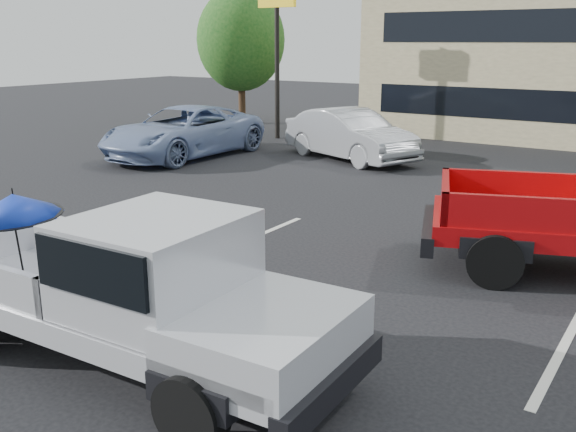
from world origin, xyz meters
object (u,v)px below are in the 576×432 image
(tree_left, at_px, (241,40))
(silver_pickup, at_px, (143,284))
(motel_sign, at_px, (277,14))
(blue_suv, at_px, (183,132))
(silver_sedan, at_px, (350,135))

(tree_left, xyz_separation_m, silver_pickup, (13.00, -19.00, -2.68))
(motel_sign, relative_size, blue_suv, 1.02)
(blue_suv, bearing_deg, silver_pickup, -48.74)
(silver_sedan, bearing_deg, blue_suv, 139.13)
(silver_pickup, relative_size, blue_suv, 0.97)
(silver_sedan, relative_size, blue_suv, 0.83)
(motel_sign, bearing_deg, blue_suv, -92.98)
(silver_pickup, height_order, silver_sedan, silver_pickup)
(tree_left, xyz_separation_m, silver_sedan, (8.58, -5.61, -2.93))
(tree_left, bearing_deg, blue_suv, -65.27)
(tree_left, height_order, blue_suv, tree_left)
(silver_pickup, bearing_deg, blue_suv, 128.68)
(motel_sign, relative_size, silver_pickup, 1.04)
(tree_left, bearing_deg, silver_pickup, -55.61)
(tree_left, relative_size, silver_sedan, 1.23)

